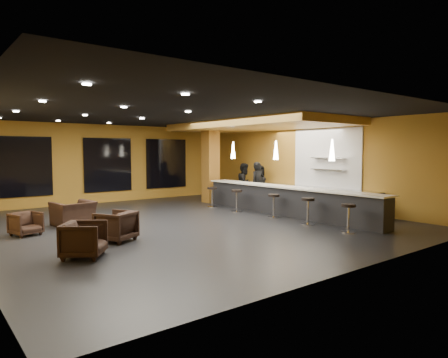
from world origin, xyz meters
TOP-DOWN VIEW (x-y plane):
  - floor at (0.00, 0.00)m, footprint 12.00×13.00m
  - ceiling at (0.00, 0.00)m, footprint 12.00×13.00m
  - wall_back at (0.00, 6.55)m, footprint 12.00×0.10m
  - wall_front at (0.00, -6.55)m, footprint 12.00×0.10m
  - wall_right at (6.05, 0.00)m, footprint 0.10×13.00m
  - wood_soffit at (4.00, 1.00)m, footprint 3.60×8.00m
  - window_left at (-3.50, 6.44)m, footprint 2.20×0.06m
  - window_center at (0.00, 6.44)m, footprint 2.20×0.06m
  - window_right at (3.00, 6.44)m, footprint 2.20×0.06m
  - tile_backsplash at (5.96, -1.00)m, footprint 0.06×3.20m
  - bar_counter at (3.65, -1.00)m, footprint 0.60×8.00m
  - bar_top at (3.65, -1.00)m, footprint 0.78×8.10m
  - prep_counter at (5.65, -0.50)m, footprint 0.70×6.00m
  - prep_top at (5.65, -0.50)m, footprint 0.72×6.00m
  - wall_shelf_lower at (5.82, -1.20)m, footprint 0.30×1.50m
  - wall_shelf_upper at (5.82, -1.20)m, footprint 0.30×1.50m
  - column at (3.65, 3.60)m, footprint 0.60×0.60m
  - pendant_0 at (3.65, -3.00)m, footprint 0.20×0.20m
  - pendant_1 at (3.65, -0.50)m, footprint 0.20×0.20m
  - pendant_2 at (3.65, 2.00)m, footprint 0.20×0.20m
  - staff_a at (4.40, 1.28)m, footprint 0.68×0.45m
  - staff_b at (4.54, 2.28)m, footprint 1.07×0.97m
  - staff_c at (5.25, 2.10)m, footprint 0.84×0.56m
  - armchair_a at (-4.05, -2.30)m, footprint 1.19×1.19m
  - armchair_b at (-2.88, -1.24)m, footprint 1.15×1.16m
  - armchair_c at (-4.55, 0.95)m, footprint 0.87×0.88m
  - armchair_d at (-3.04, 1.71)m, footprint 1.30×1.19m
  - bar_stool_0 at (2.76, -4.27)m, footprint 0.42×0.42m
  - bar_stool_1 at (2.83, -2.74)m, footprint 0.43×0.43m
  - bar_stool_2 at (2.92, -1.14)m, footprint 0.42×0.42m
  - bar_stool_3 at (2.73, 0.65)m, footprint 0.43×0.43m
  - bar_stool_4 at (2.76, 2.27)m, footprint 0.42×0.42m

SIDE VIEW (x-z plane):
  - floor at x=0.00m, z-range -0.10..0.00m
  - armchair_c at x=-4.55m, z-range 0.00..0.65m
  - armchair_d at x=-3.04m, z-range 0.00..0.75m
  - armchair_a at x=-4.05m, z-range 0.00..0.78m
  - armchair_b at x=-2.88m, z-range 0.00..0.79m
  - prep_counter at x=5.65m, z-range 0.00..0.86m
  - bar_counter at x=3.65m, z-range 0.00..1.00m
  - bar_stool_0 at x=2.76m, z-range 0.12..0.94m
  - bar_stool_2 at x=2.92m, z-range 0.12..0.94m
  - bar_stool_4 at x=2.76m, z-range 0.12..0.95m
  - bar_stool_1 at x=2.83m, z-range 0.12..0.97m
  - bar_stool_3 at x=2.73m, z-range 0.12..0.97m
  - staff_c at x=5.25m, z-range 0.00..1.70m
  - prep_top at x=5.65m, z-range 0.87..0.90m
  - staff_b at x=4.54m, z-range 0.00..1.79m
  - staff_a at x=4.40m, z-range 0.00..1.86m
  - bar_top at x=3.65m, z-range 1.00..1.05m
  - wall_shelf_lower at x=5.82m, z-range 1.59..1.61m
  - window_left at x=-3.50m, z-range 0.50..2.90m
  - window_center at x=0.00m, z-range 0.50..2.90m
  - window_right at x=3.00m, z-range 0.50..2.90m
  - wall_back at x=0.00m, z-range 0.00..3.50m
  - wall_front at x=0.00m, z-range 0.00..3.50m
  - wall_right at x=6.05m, z-range 0.00..3.50m
  - column at x=3.65m, z-range 0.00..3.50m
  - tile_backsplash at x=5.96m, z-range 0.80..3.20m
  - wall_shelf_upper at x=5.82m, z-range 2.03..2.06m
  - pendant_0 at x=3.65m, z-range 2.00..2.70m
  - pendant_1 at x=3.65m, z-range 2.00..2.70m
  - pendant_2 at x=3.65m, z-range 2.00..2.70m
  - wood_soffit at x=4.00m, z-range 3.22..3.50m
  - ceiling at x=0.00m, z-range 3.50..3.60m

